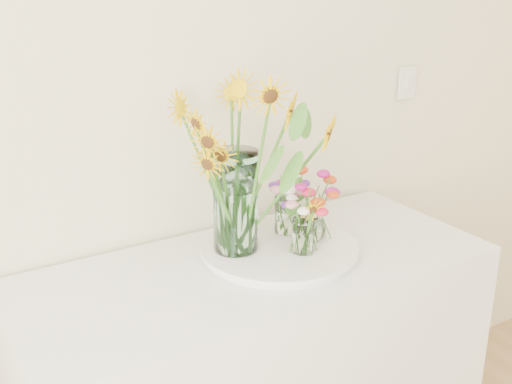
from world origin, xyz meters
TOP-DOWN VIEW (x-y plane):
  - tray at (-0.09, 1.95)m, footprint 0.45×0.45m
  - mason_jar at (-0.21, 1.99)m, footprint 0.15×0.15m
  - sunflower_bouquet at (-0.21, 1.99)m, footprint 0.89×0.89m
  - small_vase_a at (-0.05, 1.87)m, footprint 0.08×0.08m
  - wildflower_posy_a at (-0.05, 1.87)m, footprint 0.18×0.18m
  - small_vase_b at (0.03, 1.94)m, footprint 0.11×0.11m
  - wildflower_posy_b at (0.03, 1.94)m, footprint 0.22×0.22m
  - small_vase_c at (-0.02, 2.02)m, footprint 0.09×0.09m
  - wildflower_posy_c at (-0.02, 2.02)m, footprint 0.19×0.19m

SIDE VIEW (x-z plane):
  - tray at x=-0.09m, z-range 0.90..0.92m
  - small_vase_a at x=-0.05m, z-range 0.93..1.04m
  - small_vase_c at x=-0.02m, z-range 0.93..1.05m
  - small_vase_b at x=0.03m, z-range 0.93..1.05m
  - wildflower_posy_a at x=-0.05m, z-range 0.93..1.13m
  - wildflower_posy_c at x=-0.02m, z-range 0.93..1.14m
  - wildflower_posy_b at x=0.03m, z-range 0.93..1.14m
  - mason_jar at x=-0.21m, z-range 0.93..1.23m
  - sunflower_bouquet at x=-0.21m, z-range 0.93..1.50m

